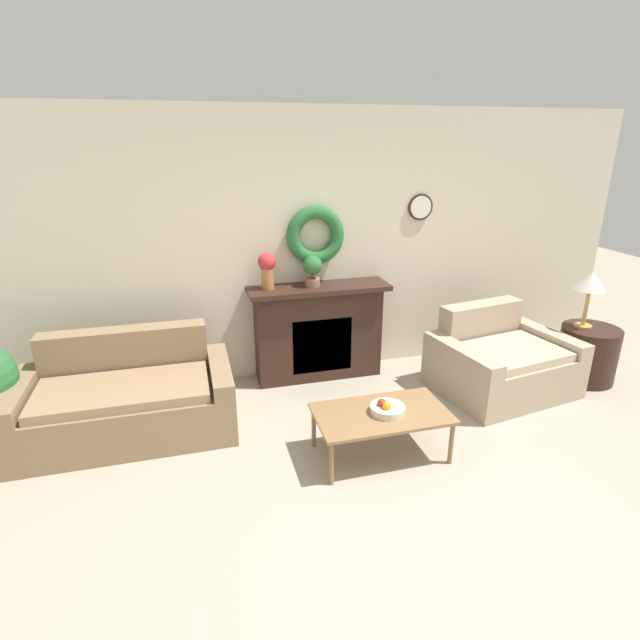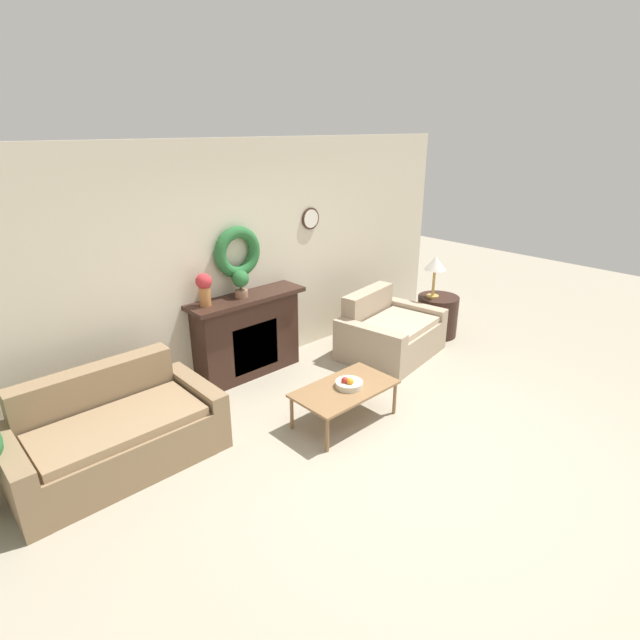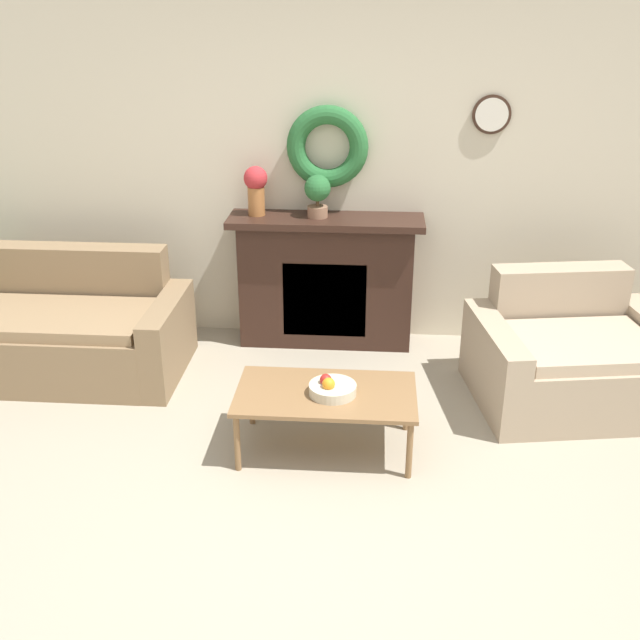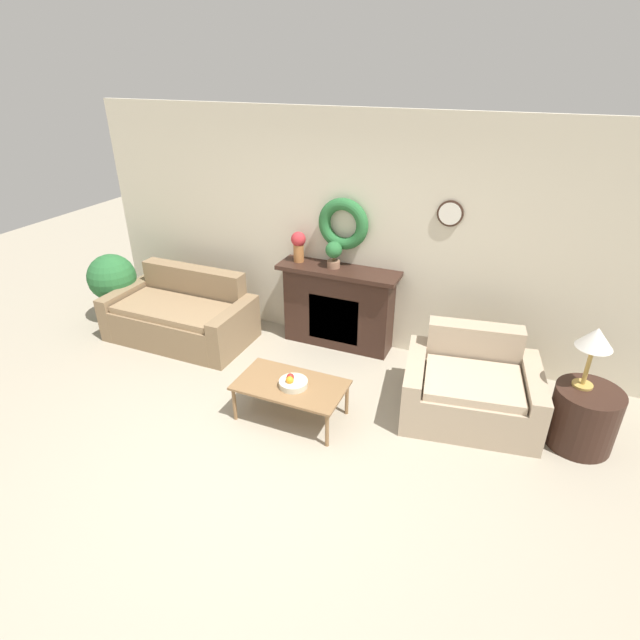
# 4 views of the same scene
# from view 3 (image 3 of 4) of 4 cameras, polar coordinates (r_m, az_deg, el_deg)

# --- Properties ---
(ground_plane) EXTENTS (16.00, 16.00, 0.00)m
(ground_plane) POSITION_cam_3_polar(r_m,az_deg,el_deg) (3.86, 0.06, -16.62)
(ground_plane) COLOR #9E937F
(wall_back) EXTENTS (6.80, 0.20, 2.70)m
(wall_back) POSITION_cam_3_polar(r_m,az_deg,el_deg) (5.62, 2.03, 11.88)
(wall_back) COLOR beige
(wall_back) RESTS_ON ground_plane
(fireplace) EXTENTS (1.43, 0.41, 1.00)m
(fireplace) POSITION_cam_3_polar(r_m,az_deg,el_deg) (5.67, 0.46, 3.05)
(fireplace) COLOR #331E16
(fireplace) RESTS_ON ground_plane
(couch_left) EXTENTS (1.76, 0.93, 0.82)m
(couch_left) POSITION_cam_3_polar(r_m,az_deg,el_deg) (5.64, -19.18, -0.79)
(couch_left) COLOR #846B4C
(couch_left) RESTS_ON ground_plane
(loveseat_right) EXTENTS (1.40, 1.16, 0.81)m
(loveseat_right) POSITION_cam_3_polar(r_m,az_deg,el_deg) (5.21, 18.67, -2.80)
(loveseat_right) COLOR tan
(loveseat_right) RESTS_ON ground_plane
(coffee_table) EXTENTS (1.05, 0.59, 0.38)m
(coffee_table) POSITION_cam_3_polar(r_m,az_deg,el_deg) (4.36, 0.45, -5.89)
(coffee_table) COLOR olive
(coffee_table) RESTS_ON ground_plane
(fruit_bowl) EXTENTS (0.27, 0.27, 0.12)m
(fruit_bowl) POSITION_cam_3_polar(r_m,az_deg,el_deg) (4.30, 0.91, -5.22)
(fruit_bowl) COLOR beige
(fruit_bowl) RESTS_ON coffee_table
(vase_on_mantel_left) EXTENTS (0.17, 0.17, 0.36)m
(vase_on_mantel_left) POSITION_cam_3_polar(r_m,az_deg,el_deg) (5.52, -4.91, 10.07)
(vase_on_mantel_left) COLOR #AD6B38
(vase_on_mantel_left) RESTS_ON fireplace
(potted_plant_on_mantel) EXTENTS (0.19, 0.19, 0.31)m
(potted_plant_on_mantel) POSITION_cam_3_polar(r_m,az_deg,el_deg) (5.46, -0.19, 9.66)
(potted_plant_on_mantel) COLOR #8E664C
(potted_plant_on_mantel) RESTS_ON fireplace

